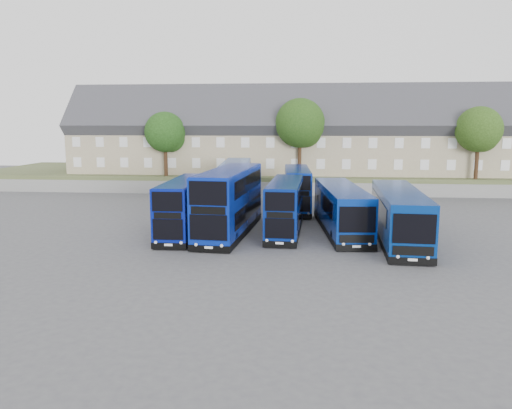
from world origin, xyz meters
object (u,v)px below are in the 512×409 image
object	(u,v)px
dd_front_mid	(230,202)
coach_east_a	(341,210)
dd_front_left	(185,208)
tree_west	(166,134)
tree_east	(480,131)
tree_far	(510,128)
tree_mid	(301,125)

from	to	relation	value
dd_front_mid	coach_east_a	xyz separation A→B (m)	(8.44, 1.47, -0.67)
dd_front_left	dd_front_mid	xyz separation A→B (m)	(3.35, 0.52, 0.40)
coach_east_a	tree_west	size ratio (longest dim) A/B	1.70
tree_west	dd_front_mid	bearing A→B (deg)	-63.75
tree_west	dd_front_left	bearing A→B (deg)	-71.60
coach_east_a	tree_west	xyz separation A→B (m)	(-19.25, 20.45, 5.34)
coach_east_a	tree_east	bearing A→B (deg)	45.51
dd_front_mid	tree_far	world-z (taller)	tree_far
dd_front_mid	tree_far	xyz separation A→B (m)	(31.19, 28.92, 5.34)
tree_west	tree_east	world-z (taller)	tree_east
dd_front_left	dd_front_mid	size ratio (longest dim) A/B	0.83
dd_front_mid	tree_east	distance (m)	33.76
dd_front_mid	tree_far	distance (m)	42.87
tree_far	tree_east	bearing A→B (deg)	-130.60
tree_mid	tree_east	bearing A→B (deg)	-1.43
tree_east	tree_west	bearing A→B (deg)	-180.00
dd_front_mid	tree_mid	xyz separation A→B (m)	(5.19, 22.42, 5.68)
dd_front_left	tree_west	xyz separation A→B (m)	(-7.46, 22.44, 5.06)
coach_east_a	tree_mid	distance (m)	22.13
dd_front_left	tree_far	world-z (taller)	tree_far
coach_east_a	tree_far	bearing A→B (deg)	45.18
dd_front_left	coach_east_a	bearing A→B (deg)	8.58
tree_mid	tree_east	xyz separation A→B (m)	(20.00, -0.50, -0.68)
dd_front_left	coach_east_a	distance (m)	11.95
tree_east	dd_front_left	bearing A→B (deg)	-141.82
dd_front_mid	tree_west	size ratio (longest dim) A/B	1.62
tree_west	coach_east_a	bearing A→B (deg)	-46.73
dd_front_left	tree_west	world-z (taller)	tree_west
tree_mid	dd_front_mid	bearing A→B (deg)	-103.03
coach_east_a	tree_east	distance (m)	27.04
tree_mid	tree_west	bearing A→B (deg)	-178.21
dd_front_mid	coach_east_a	distance (m)	8.59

